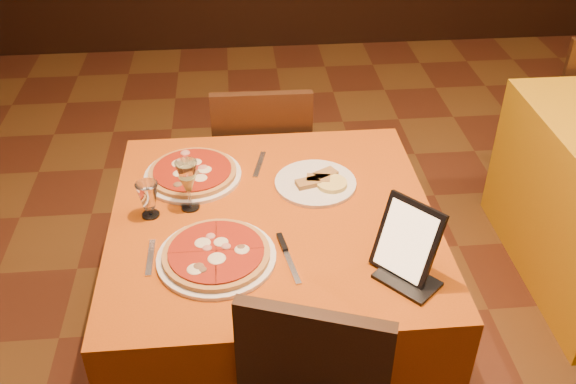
{
  "coord_description": "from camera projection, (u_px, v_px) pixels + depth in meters",
  "views": [
    {
      "loc": [
        -0.7,
        -1.5,
        2.08
      ],
      "look_at": [
        -0.54,
        0.21,
        0.86
      ],
      "focal_mm": 40.0,
      "sensor_mm": 36.0,
      "label": 1
    }
  ],
  "objects": [
    {
      "name": "fork_far",
      "position": [
        259.0,
        164.0,
        2.44
      ],
      "size": [
        0.06,
        0.18,
        0.01
      ],
      "primitive_type": "cube",
      "rotation": [
        0.0,
        0.0,
        1.34
      ],
      "color": "silver",
      "rests_on": "main_table"
    },
    {
      "name": "chair_main_far",
      "position": [
        262.0,
        163.0,
        3.0
      ],
      "size": [
        0.39,
        0.39,
        0.91
      ],
      "primitive_type": null,
      "rotation": [
        0.0,
        0.0,
        3.13
      ],
      "color": "black",
      "rests_on": "floor"
    },
    {
      "name": "wine_glass",
      "position": [
        188.0,
        185.0,
        2.17
      ],
      "size": [
        0.09,
        0.09,
        0.19
      ],
      "primitive_type": null,
      "rotation": [
        0.0,
        0.0,
        0.34
      ],
      "color": "#C7C471",
      "rests_on": "main_table"
    },
    {
      "name": "cutlet_dish",
      "position": [
        315.0,
        182.0,
        2.33
      ],
      "size": [
        0.3,
        0.3,
        0.03
      ],
      "rotation": [
        0.0,
        0.0,
        -0.18
      ],
      "color": "white",
      "rests_on": "main_table"
    },
    {
      "name": "fork_near",
      "position": [
        150.0,
        257.0,
        2.0
      ],
      "size": [
        0.02,
        0.17,
        0.01
      ],
      "primitive_type": "cube",
      "rotation": [
        0.0,
        0.0,
        1.57
      ],
      "color": "silver",
      "rests_on": "main_table"
    },
    {
      "name": "pizza_far",
      "position": [
        193.0,
        174.0,
        2.37
      ],
      "size": [
        0.36,
        0.36,
        0.03
      ],
      "rotation": [
        0.0,
        0.0,
        0.35
      ],
      "color": "white",
      "rests_on": "main_table"
    },
    {
      "name": "pizza_near",
      "position": [
        216.0,
        255.0,
        1.99
      ],
      "size": [
        0.37,
        0.37,
        0.03
      ],
      "rotation": [
        0.0,
        0.0,
        -0.33
      ],
      "color": "white",
      "rests_on": "main_table"
    },
    {
      "name": "main_table",
      "position": [
        274.0,
        295.0,
        2.4
      ],
      "size": [
        1.1,
        1.1,
        0.75
      ],
      "primitive_type": "cube",
      "color": "#B44A0B",
      "rests_on": "floor"
    },
    {
      "name": "tablet",
      "position": [
        407.0,
        240.0,
        1.89
      ],
      "size": [
        0.2,
        0.21,
        0.23
      ],
      "primitive_type": "cube",
      "rotation": [
        -0.35,
        0.0,
        -0.84
      ],
      "color": "black",
      "rests_on": "main_table"
    },
    {
      "name": "water_glass",
      "position": [
        149.0,
        200.0,
        2.15
      ],
      "size": [
        0.07,
        0.07,
        0.13
      ],
      "primitive_type": null,
      "rotation": [
        0.0,
        0.0,
        -0.25
      ],
      "color": "silver",
      "rests_on": "main_table"
    },
    {
      "name": "knife",
      "position": [
        289.0,
        261.0,
        1.99
      ],
      "size": [
        0.06,
        0.22,
        0.01
      ],
      "primitive_type": "cube",
      "rotation": [
        0.0,
        0.0,
        1.75
      ],
      "color": "silver",
      "rests_on": "main_table"
    }
  ]
}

